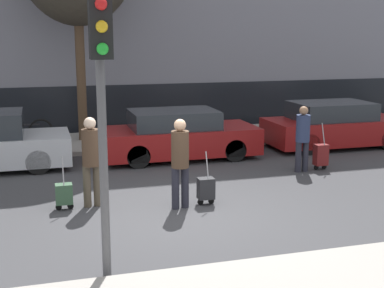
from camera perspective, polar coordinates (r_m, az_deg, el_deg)
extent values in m
plane|color=#38383A|center=(10.15, -0.88, -7.46)|extent=(80.00, 80.00, 0.00)
cube|color=gray|center=(16.77, -7.20, 0.34)|extent=(28.00, 3.00, 0.12)
cube|color=black|center=(18.78, -8.31, 3.80)|extent=(27.44, 0.06, 1.60)
cylinder|color=black|center=(13.40, -16.09, -1.85)|extent=(0.60, 0.18, 0.60)
cylinder|color=black|center=(14.99, -16.13, -0.45)|extent=(0.60, 0.18, 0.60)
cube|color=maroon|center=(14.52, -1.32, 0.40)|extent=(4.18, 1.80, 0.70)
cube|color=#23282D|center=(14.37, -1.98, 2.67)|extent=(2.30, 1.59, 0.48)
cylinder|color=black|center=(14.19, 4.59, -0.69)|extent=(0.60, 0.18, 0.60)
cylinder|color=black|center=(15.68, 2.50, 0.52)|extent=(0.60, 0.18, 0.60)
cylinder|color=black|center=(13.51, -5.75, -1.34)|extent=(0.60, 0.18, 0.60)
cylinder|color=black|center=(15.07, -6.88, -0.01)|extent=(0.60, 0.18, 0.60)
cube|color=maroon|center=(16.58, 15.01, 1.42)|extent=(4.15, 1.82, 0.70)
cube|color=#23282D|center=(16.40, 14.62, 3.47)|extent=(2.28, 1.61, 0.51)
cylinder|color=black|center=(17.97, 17.15, 1.44)|extent=(0.60, 0.18, 0.60)
cylinder|color=black|center=(15.28, 12.42, -0.04)|extent=(0.60, 0.18, 0.60)
cylinder|color=black|center=(16.71, 9.74, 1.06)|extent=(0.60, 0.18, 0.60)
cylinder|color=#4C4233|center=(10.63, -11.13, -4.47)|extent=(0.15, 0.15, 0.82)
cylinder|color=#4C4233|center=(10.67, -10.08, -4.37)|extent=(0.15, 0.15, 0.82)
cylinder|color=#473323|center=(10.47, -10.76, -0.37)|extent=(0.34, 0.34, 0.71)
sphere|color=beige|center=(10.38, -10.86, 2.19)|extent=(0.23, 0.23, 0.23)
cube|color=#335138|center=(10.58, -13.50, -5.20)|extent=(0.32, 0.24, 0.39)
cylinder|color=black|center=(10.65, -14.04, -6.54)|extent=(0.12, 0.03, 0.12)
cylinder|color=black|center=(10.66, -12.83, -6.47)|extent=(0.12, 0.03, 0.12)
cylinder|color=gray|center=(10.39, -13.60, -2.83)|extent=(0.02, 0.19, 0.53)
cylinder|color=#23232D|center=(10.40, -0.75, -4.63)|extent=(0.15, 0.15, 0.81)
cylinder|color=#23232D|center=(10.33, -1.78, -4.75)|extent=(0.15, 0.15, 0.81)
cylinder|color=#473323|center=(10.18, -1.28, -0.57)|extent=(0.34, 0.34, 0.71)
sphere|color=tan|center=(10.09, -1.29, 2.03)|extent=(0.23, 0.23, 0.23)
cube|color=#262628|center=(10.60, 1.49, -4.75)|extent=(0.32, 0.24, 0.42)
cylinder|color=black|center=(10.65, 0.91, -6.19)|extent=(0.12, 0.03, 0.12)
cylinder|color=black|center=(10.71, 2.06, -6.09)|extent=(0.12, 0.03, 0.12)
cylinder|color=gray|center=(10.41, 1.63, -2.30)|extent=(0.02, 0.19, 0.53)
cylinder|color=#23232D|center=(13.42, 11.99, -1.29)|extent=(0.15, 0.15, 0.75)
cylinder|color=#23232D|center=(13.31, 11.27, -1.37)|extent=(0.15, 0.15, 0.75)
cylinder|color=#283351|center=(13.23, 11.76, 1.65)|extent=(0.34, 0.34, 0.66)
sphere|color=#936B4C|center=(13.16, 11.84, 3.51)|extent=(0.21, 0.21, 0.21)
cube|color=maroon|center=(13.66, 13.58, -1.11)|extent=(0.32, 0.24, 0.52)
cylinder|color=black|center=(13.68, 13.10, -2.46)|extent=(0.12, 0.03, 0.12)
cylinder|color=black|center=(13.79, 13.92, -2.39)|extent=(0.12, 0.03, 0.12)
cylinder|color=gray|center=(13.50, 13.83, 1.04)|extent=(0.02, 0.19, 0.53)
cylinder|color=#515154|center=(7.19, -9.51, 0.12)|extent=(0.12, 0.12, 3.81)
cube|color=black|center=(6.87, -9.75, 12.22)|extent=(0.28, 0.24, 0.80)
sphere|color=red|center=(6.73, -9.68, 14.52)|extent=(0.15, 0.15, 0.15)
sphere|color=gold|center=(6.72, -9.60, 12.25)|extent=(0.15, 0.15, 0.15)
sphere|color=green|center=(6.72, -9.52, 9.97)|extent=(0.15, 0.15, 0.15)
torus|color=black|center=(16.67, -15.81, 1.38)|extent=(0.72, 0.06, 0.72)
torus|color=black|center=(16.70, -19.41, 1.18)|extent=(0.72, 0.06, 0.72)
cylinder|color=black|center=(16.64, -17.65, 1.95)|extent=(1.00, 0.05, 0.05)
cylinder|color=black|center=(16.62, -18.35, 2.59)|extent=(0.04, 0.04, 0.40)
cylinder|color=#4C3826|center=(16.60, -11.76, 7.21)|extent=(0.28, 0.28, 3.97)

